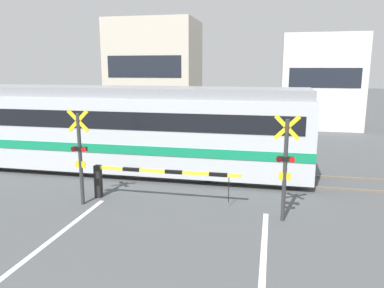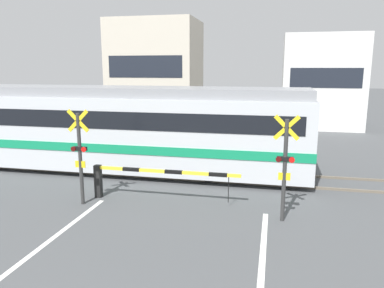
{
  "view_description": "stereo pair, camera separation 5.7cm",
  "coord_description": "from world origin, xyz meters",
  "px_view_note": "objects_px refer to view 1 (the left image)",
  "views": [
    {
      "loc": [
        2.59,
        -1.77,
        4.11
      ],
      "look_at": [
        0.0,
        10.23,
        1.6
      ],
      "focal_mm": 35.0,
      "sensor_mm": 36.0,
      "label": 1
    },
    {
      "loc": [
        2.64,
        -1.76,
        4.11
      ],
      "look_at": [
        0.0,
        10.23,
        1.6
      ],
      "focal_mm": 35.0,
      "sensor_mm": 36.0,
      "label": 2
    }
  ],
  "objects_px": {
    "crossing_barrier_far": "(245,142)",
    "commuter_train": "(69,125)",
    "crossing_signal_left": "(80,153)",
    "crossing_signal_right": "(285,164)",
    "crossing_barrier_near": "(137,176)"
  },
  "relations": [
    {
      "from": "crossing_barrier_far",
      "to": "commuter_train",
      "type": "bearing_deg",
      "value": -155.74
    },
    {
      "from": "crossing_barrier_far",
      "to": "crossing_signal_left",
      "type": "relative_size",
      "value": 1.6
    },
    {
      "from": "crossing_signal_left",
      "to": "commuter_train",
      "type": "bearing_deg",
      "value": 124.01
    },
    {
      "from": "crossing_signal_left",
      "to": "crossing_signal_right",
      "type": "xyz_separation_m",
      "value": [
        5.97,
        0.0,
        0.0
      ]
    },
    {
      "from": "crossing_barrier_far",
      "to": "crossing_barrier_near",
      "type": "bearing_deg",
      "value": -114.92
    },
    {
      "from": "crossing_signal_left",
      "to": "crossing_signal_right",
      "type": "relative_size",
      "value": 1.0
    },
    {
      "from": "crossing_barrier_far",
      "to": "crossing_signal_left",
      "type": "distance_m",
      "value": 8.25
    },
    {
      "from": "commuter_train",
      "to": "crossing_barrier_far",
      "type": "relative_size",
      "value": 4.11
    },
    {
      "from": "commuter_train",
      "to": "crossing_barrier_near",
      "type": "height_order",
      "value": "commuter_train"
    },
    {
      "from": "crossing_barrier_far",
      "to": "crossing_signal_right",
      "type": "height_order",
      "value": "crossing_signal_right"
    },
    {
      "from": "commuter_train",
      "to": "crossing_signal_left",
      "type": "relative_size",
      "value": 6.58
    },
    {
      "from": "crossing_barrier_near",
      "to": "crossing_barrier_far",
      "type": "bearing_deg",
      "value": 65.08
    },
    {
      "from": "commuter_train",
      "to": "crossing_barrier_far",
      "type": "xyz_separation_m",
      "value": [
        6.97,
        3.14,
        -1.02
      ]
    },
    {
      "from": "crossing_barrier_near",
      "to": "commuter_train",
      "type": "bearing_deg",
      "value": 142.92
    },
    {
      "from": "commuter_train",
      "to": "crossing_signal_left",
      "type": "distance_m",
      "value": 4.55
    }
  ]
}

